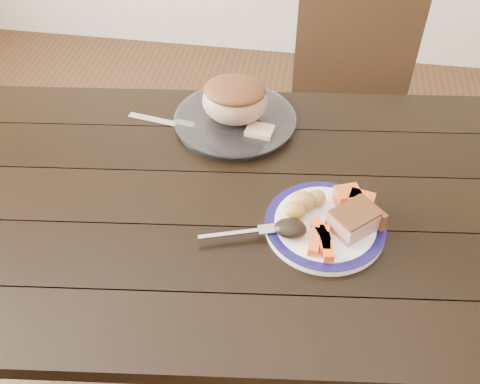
# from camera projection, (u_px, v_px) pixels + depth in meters

# --- Properties ---
(ground) EXTENTS (4.00, 4.00, 0.00)m
(ground) POSITION_uv_depth(u_px,v_px,m) (217.00, 354.00, 1.80)
(ground) COLOR #472B16
(ground) RESTS_ON ground
(dining_table) EXTENTS (1.70, 1.09, 0.75)m
(dining_table) POSITION_uv_depth(u_px,v_px,m) (210.00, 224.00, 1.33)
(dining_table) COLOR black
(dining_table) RESTS_ON ground
(chair_far) EXTENTS (0.50, 0.50, 0.93)m
(chair_far) POSITION_uv_depth(u_px,v_px,m) (341.00, 108.00, 1.91)
(chair_far) COLOR black
(chair_far) RESTS_ON ground
(dinner_plate) EXTENTS (0.27, 0.27, 0.02)m
(dinner_plate) POSITION_uv_depth(u_px,v_px,m) (325.00, 226.00, 1.20)
(dinner_plate) COLOR white
(dinner_plate) RESTS_ON dining_table
(plate_rim) EXTENTS (0.27, 0.27, 0.02)m
(plate_rim) POSITION_uv_depth(u_px,v_px,m) (325.00, 223.00, 1.19)
(plate_rim) COLOR #120D43
(plate_rim) RESTS_ON dinner_plate
(serving_platter) EXTENTS (0.33, 0.33, 0.02)m
(serving_platter) POSITION_uv_depth(u_px,v_px,m) (235.00, 121.00, 1.47)
(serving_platter) COLOR white
(serving_platter) RESTS_ON dining_table
(pork_slice) EXTENTS (0.12, 0.12, 0.04)m
(pork_slice) POSITION_uv_depth(u_px,v_px,m) (354.00, 220.00, 1.16)
(pork_slice) COLOR #AB7468
(pork_slice) RESTS_ON dinner_plate
(roasted_potatoes) EXTENTS (0.09, 0.09, 0.05)m
(roasted_potatoes) POSITION_uv_depth(u_px,v_px,m) (304.00, 203.00, 1.20)
(roasted_potatoes) COLOR gold
(roasted_potatoes) RESTS_ON dinner_plate
(carrot_batons) EXTENTS (0.06, 0.11, 0.02)m
(carrot_batons) POSITION_uv_depth(u_px,v_px,m) (322.00, 240.00, 1.14)
(carrot_batons) COLOR #FD5815
(carrot_batons) RESTS_ON dinner_plate
(pumpkin_wedges) EXTENTS (0.10, 0.07, 0.04)m
(pumpkin_wedges) POSITION_uv_depth(u_px,v_px,m) (354.00, 199.00, 1.21)
(pumpkin_wedges) COLOR #F65C1B
(pumpkin_wedges) RESTS_ON dinner_plate
(dark_mushroom) EXTENTS (0.07, 0.05, 0.03)m
(dark_mushroom) POSITION_uv_depth(u_px,v_px,m) (290.00, 228.00, 1.15)
(dark_mushroom) COLOR black
(dark_mushroom) RESTS_ON dinner_plate
(fork) EXTENTS (0.17, 0.07, 0.00)m
(fork) POSITION_uv_depth(u_px,v_px,m) (245.00, 232.00, 1.17)
(fork) COLOR silver
(fork) RESTS_ON dinner_plate
(roast_joint) EXTENTS (0.18, 0.15, 0.12)m
(roast_joint) POSITION_uv_depth(u_px,v_px,m) (235.00, 101.00, 1.42)
(roast_joint) COLOR #AB7A68
(roast_joint) RESTS_ON serving_platter
(cut_slice) EXTENTS (0.08, 0.06, 0.02)m
(cut_slice) POSITION_uv_depth(u_px,v_px,m) (260.00, 131.00, 1.41)
(cut_slice) COLOR tan
(cut_slice) RESTS_ON serving_platter
(carving_knife) EXTENTS (0.32, 0.07, 0.01)m
(carving_knife) POSITION_uv_depth(u_px,v_px,m) (203.00, 129.00, 1.45)
(carving_knife) COLOR silver
(carving_knife) RESTS_ON dining_table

